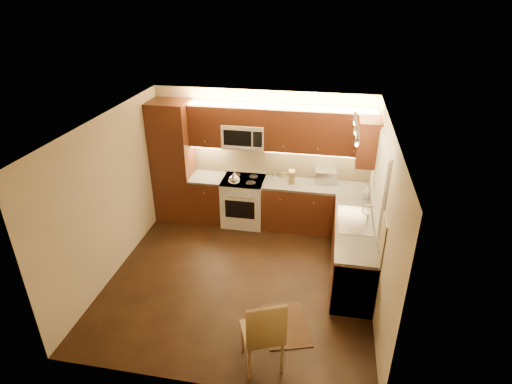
% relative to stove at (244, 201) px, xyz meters
% --- Properties ---
extents(floor, '(4.00, 4.00, 0.01)m').
position_rel_stove_xyz_m(floor, '(0.30, -1.68, -0.46)').
color(floor, black).
rests_on(floor, ground).
extents(ceiling, '(4.00, 4.00, 0.01)m').
position_rel_stove_xyz_m(ceiling, '(0.30, -1.68, 2.04)').
color(ceiling, beige).
rests_on(ceiling, ground).
extents(wall_back, '(4.00, 0.01, 2.50)m').
position_rel_stove_xyz_m(wall_back, '(0.30, 0.32, 0.79)').
color(wall_back, '#BDAC8A').
rests_on(wall_back, ground).
extents(wall_front, '(4.00, 0.01, 2.50)m').
position_rel_stove_xyz_m(wall_front, '(0.30, -3.67, 0.79)').
color(wall_front, '#BDAC8A').
rests_on(wall_front, ground).
extents(wall_left, '(0.01, 4.00, 2.50)m').
position_rel_stove_xyz_m(wall_left, '(-1.70, -1.68, 0.79)').
color(wall_left, '#BDAC8A').
rests_on(wall_left, ground).
extents(wall_right, '(0.01, 4.00, 2.50)m').
position_rel_stove_xyz_m(wall_right, '(2.30, -1.68, 0.79)').
color(wall_right, '#BDAC8A').
rests_on(wall_right, ground).
extents(pantry, '(0.70, 0.60, 2.30)m').
position_rel_stove_xyz_m(pantry, '(-1.35, 0.02, 0.69)').
color(pantry, '#3F1A0D').
rests_on(pantry, floor).
extents(base_cab_back_left, '(0.62, 0.60, 0.86)m').
position_rel_stove_xyz_m(base_cab_back_left, '(-0.69, 0.02, -0.03)').
color(base_cab_back_left, '#3F1A0D').
rests_on(base_cab_back_left, floor).
extents(counter_back_left, '(0.62, 0.60, 0.04)m').
position_rel_stove_xyz_m(counter_back_left, '(-0.69, 0.02, 0.42)').
color(counter_back_left, '#3B3835').
rests_on(counter_back_left, base_cab_back_left).
extents(base_cab_back_right, '(1.92, 0.60, 0.86)m').
position_rel_stove_xyz_m(base_cab_back_right, '(1.34, 0.02, -0.03)').
color(base_cab_back_right, '#3F1A0D').
rests_on(base_cab_back_right, floor).
extents(counter_back_right, '(1.92, 0.60, 0.04)m').
position_rel_stove_xyz_m(counter_back_right, '(1.34, 0.02, 0.42)').
color(counter_back_right, '#3B3835').
rests_on(counter_back_right, base_cab_back_right).
extents(base_cab_right, '(0.60, 2.00, 0.86)m').
position_rel_stove_xyz_m(base_cab_right, '(2.00, -1.28, -0.03)').
color(base_cab_right, '#3F1A0D').
rests_on(base_cab_right, floor).
extents(counter_right, '(0.60, 2.00, 0.04)m').
position_rel_stove_xyz_m(counter_right, '(2.00, -1.28, 0.42)').
color(counter_right, '#3B3835').
rests_on(counter_right, base_cab_right).
extents(dishwasher, '(0.58, 0.60, 0.84)m').
position_rel_stove_xyz_m(dishwasher, '(2.00, -1.98, -0.03)').
color(dishwasher, silver).
rests_on(dishwasher, floor).
extents(backsplash_back, '(3.30, 0.02, 0.60)m').
position_rel_stove_xyz_m(backsplash_back, '(0.65, 0.31, 0.74)').
color(backsplash_back, tan).
rests_on(backsplash_back, wall_back).
extents(backsplash_right, '(0.02, 2.00, 0.60)m').
position_rel_stove_xyz_m(backsplash_right, '(2.29, -1.28, 0.74)').
color(backsplash_right, tan).
rests_on(backsplash_right, wall_right).
extents(upper_cab_back_left, '(0.62, 0.35, 0.75)m').
position_rel_stove_xyz_m(upper_cab_back_left, '(-0.69, 0.15, 1.42)').
color(upper_cab_back_left, '#3F1A0D').
rests_on(upper_cab_back_left, wall_back).
extents(upper_cab_back_right, '(1.92, 0.35, 0.75)m').
position_rel_stove_xyz_m(upper_cab_back_right, '(1.34, 0.15, 1.42)').
color(upper_cab_back_right, '#3F1A0D').
rests_on(upper_cab_back_right, wall_back).
extents(upper_cab_bridge, '(0.76, 0.35, 0.31)m').
position_rel_stove_xyz_m(upper_cab_bridge, '(0.00, 0.15, 1.63)').
color(upper_cab_bridge, '#3F1A0D').
rests_on(upper_cab_bridge, wall_back).
extents(upper_cab_right_corner, '(0.35, 0.50, 0.75)m').
position_rel_stove_xyz_m(upper_cab_right_corner, '(2.12, -0.28, 1.42)').
color(upper_cab_right_corner, '#3F1A0D').
rests_on(upper_cab_right_corner, wall_right).
extents(stove, '(0.76, 0.65, 0.92)m').
position_rel_stove_xyz_m(stove, '(0.00, 0.00, 0.00)').
color(stove, silver).
rests_on(stove, floor).
extents(microwave, '(0.76, 0.38, 0.44)m').
position_rel_stove_xyz_m(microwave, '(0.00, 0.14, 1.26)').
color(microwave, silver).
rests_on(microwave, wall_back).
extents(window_frame, '(0.03, 1.44, 1.24)m').
position_rel_stove_xyz_m(window_frame, '(2.29, -1.12, 1.14)').
color(window_frame, silver).
rests_on(window_frame, wall_right).
extents(window_blinds, '(0.02, 1.36, 1.16)m').
position_rel_stove_xyz_m(window_blinds, '(2.27, -1.12, 1.14)').
color(window_blinds, silver).
rests_on(window_blinds, wall_right).
extents(sink, '(0.52, 0.86, 0.15)m').
position_rel_stove_xyz_m(sink, '(2.00, -1.12, 0.52)').
color(sink, silver).
rests_on(sink, counter_right).
extents(faucet, '(0.20, 0.04, 0.30)m').
position_rel_stove_xyz_m(faucet, '(2.18, -1.12, 0.59)').
color(faucet, silver).
rests_on(faucet, counter_right).
extents(track_light_bar, '(0.04, 1.20, 0.03)m').
position_rel_stove_xyz_m(track_light_bar, '(1.85, -1.27, 2.00)').
color(track_light_bar, silver).
rests_on(track_light_bar, ceiling).
extents(kettle, '(0.23, 0.23, 0.23)m').
position_rel_stove_xyz_m(kettle, '(-0.11, -0.22, 0.57)').
color(kettle, silver).
rests_on(kettle, stove).
extents(toaster_oven, '(0.43, 0.35, 0.23)m').
position_rel_stove_xyz_m(toaster_oven, '(1.50, 0.20, 0.56)').
color(toaster_oven, silver).
rests_on(toaster_oven, counter_back_right).
extents(knife_block, '(0.12, 0.18, 0.23)m').
position_rel_stove_xyz_m(knife_block, '(0.89, 0.06, 0.56)').
color(knife_block, olive).
rests_on(knife_block, counter_back_right).
extents(spice_jar_a, '(0.06, 0.06, 0.09)m').
position_rel_stove_xyz_m(spice_jar_a, '(0.70, 0.26, 0.49)').
color(spice_jar_a, silver).
rests_on(spice_jar_a, counter_back_right).
extents(spice_jar_b, '(0.06, 0.06, 0.10)m').
position_rel_stove_xyz_m(spice_jar_b, '(0.67, 0.24, 0.49)').
color(spice_jar_b, brown).
rests_on(spice_jar_b, counter_back_right).
extents(spice_jar_c, '(0.06, 0.06, 0.10)m').
position_rel_stove_xyz_m(spice_jar_c, '(0.55, 0.26, 0.49)').
color(spice_jar_c, silver).
rests_on(spice_jar_c, counter_back_right).
extents(spice_jar_d, '(0.05, 0.05, 0.09)m').
position_rel_stove_xyz_m(spice_jar_d, '(0.73, 0.26, 0.49)').
color(spice_jar_d, olive).
rests_on(spice_jar_d, counter_back_right).
extents(soap_bottle, '(0.12, 0.13, 0.21)m').
position_rel_stove_xyz_m(soap_bottle, '(2.20, -0.34, 0.54)').
color(soap_bottle, silver).
rests_on(soap_bottle, counter_right).
extents(rug, '(0.79, 0.97, 0.01)m').
position_rel_stove_xyz_m(rug, '(1.13, -2.58, -0.45)').
color(rug, black).
rests_on(rug, floor).
extents(dining_chair, '(0.60, 0.60, 1.04)m').
position_rel_stove_xyz_m(dining_chair, '(0.91, -3.23, 0.06)').
color(dining_chair, olive).
rests_on(dining_chair, floor).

